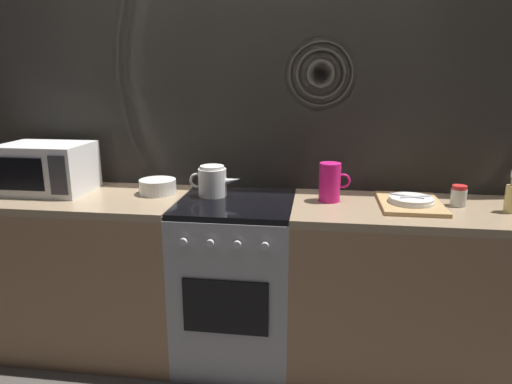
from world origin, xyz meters
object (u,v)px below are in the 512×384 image
microwave (47,168)px  dish_pile (411,202)px  mixing_bowl (158,187)px  kettle (213,181)px  pitcher (330,182)px  stove_unit (237,280)px  spice_jar (459,196)px

microwave → dish_pile: microwave is taller
mixing_bowl → dish_pile: (1.33, -0.06, -0.02)m
kettle → mixing_bowl: 0.31m
mixing_bowl → pitcher: size_ratio=1.00×
kettle → mixing_bowl: (-0.31, 0.01, -0.04)m
kettle → pitcher: pitcher is taller
mixing_bowl → stove_unit: bearing=-10.5°
kettle → pitcher: size_ratio=1.42×
stove_unit → mixing_bowl: mixing_bowl is taller
stove_unit → microwave: (-1.07, 0.04, 0.59)m
microwave → spice_jar: microwave is taller
kettle → dish_pile: size_ratio=0.71×
microwave → spice_jar: (2.18, 0.01, -0.08)m
stove_unit → mixing_bowl: size_ratio=4.50×
microwave → kettle: (0.93, 0.03, -0.05)m
kettle → dish_pile: kettle is taller
mixing_bowl → spice_jar: 1.57m
stove_unit → kettle: size_ratio=3.16×
kettle → mixing_bowl: size_ratio=1.42×
dish_pile → spice_jar: bearing=7.6°
pitcher → dish_pile: pitcher is taller
mixing_bowl → spice_jar: bearing=-0.9°
microwave → stove_unit: bearing=-2.3°
pitcher → mixing_bowl: bearing=178.5°
kettle → stove_unit: bearing=-29.3°
microwave → pitcher: size_ratio=2.30×
mixing_bowl → pitcher: (0.93, -0.02, 0.06)m
microwave → spice_jar: bearing=0.4°
stove_unit → mixing_bowl: bearing=169.5°
microwave → kettle: bearing=2.1°
pitcher → kettle: bearing=178.3°
stove_unit → mixing_bowl: 0.67m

